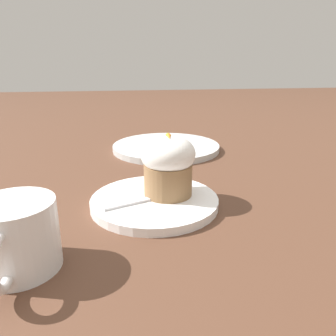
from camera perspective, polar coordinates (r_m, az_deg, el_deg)
ground_plane at (r=0.54m, az=-2.35°, el=-6.51°), size 4.00×4.00×0.00m
dessert_plate at (r=0.53m, az=-2.36°, el=-5.83°), size 0.21×0.21×0.01m
carrot_cake at (r=0.52m, az=0.00°, el=0.65°), size 0.09×0.09×0.10m
spoon at (r=0.53m, az=-2.26°, el=-5.05°), size 0.07×0.12×0.01m
coffee_cup at (r=0.40m, az=-24.96°, el=-10.87°), size 0.13×0.09×0.08m
side_plate at (r=0.85m, az=-0.34°, el=3.65°), size 0.28×0.28×0.01m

